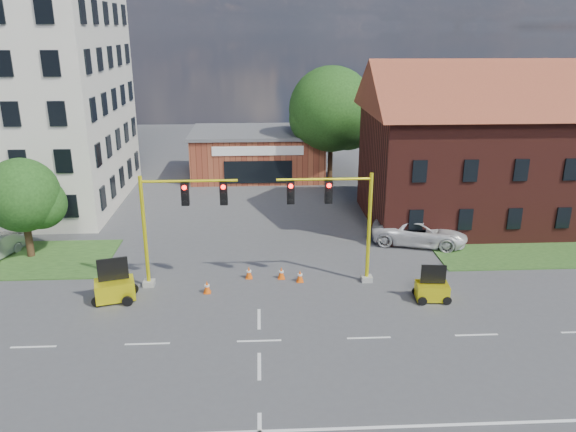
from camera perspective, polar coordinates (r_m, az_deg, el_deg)
The scene contains 16 objects.
ground at distance 25.96m, azimuth -2.95°, elevation -12.55°, with size 120.00×120.00×0.00m, color #464648.
grass_verge_ne at distance 38.36m, azimuth 25.05°, elevation -3.64°, with size 14.00×4.00×0.08m, color #294B1C.
lane_markings at distance 23.45m, azimuth -2.93°, elevation -16.34°, with size 60.00×36.00×0.01m, color silver, non-canonical shape.
brick_shop at distance 53.40m, azimuth -3.06°, elevation 6.43°, with size 12.40×8.40×4.30m.
townhouse_row at distance 42.83m, azimuth 21.91°, elevation 7.22°, with size 21.00×11.00×11.50m.
tree_large at distance 50.25m, azimuth 4.86°, elevation 10.46°, with size 7.85×7.47×10.35m.
tree_nw_front at distance 36.91m, azimuth -25.01°, elevation 1.72°, with size 4.65×4.43×6.18m.
signal_mast_west at distance 30.12m, azimuth -11.42°, elevation -0.16°, with size 5.30×0.60×6.20m.
signal_mast_east at distance 30.07m, azimuth 5.23°, elevation 0.11°, with size 5.30×0.60×6.20m.
trailer_west at distance 30.46m, azimuth -17.19°, elevation -6.98°, with size 2.24×1.79×2.23m.
trailer_east at distance 30.13m, azimuth 14.42°, elevation -7.25°, with size 1.73×1.24×1.86m.
cone_a at distance 30.33m, azimuth -8.23°, elevation -7.15°, with size 0.40×0.40×0.70m.
cone_b at distance 31.65m, azimuth -0.68°, elevation -5.81°, with size 0.40×0.40×0.70m.
cone_c at distance 31.77m, azimuth -3.99°, elevation -5.75°, with size 0.40×0.40×0.70m.
cone_d at distance 31.28m, azimuth 1.22°, elevation -6.12°, with size 0.40×0.40×0.70m.
pickup_white at distance 37.41m, azimuth 13.21°, elevation -1.55°, with size 2.79×6.04×1.68m, color silver.
Camera 1 is at (0.17, -22.21, 13.44)m, focal length 35.00 mm.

